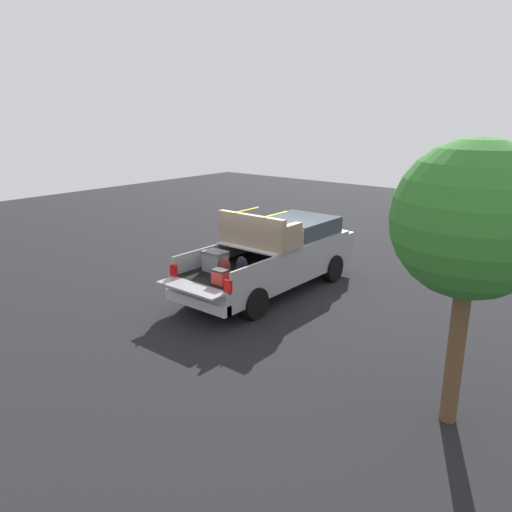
# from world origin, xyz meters

# --- Properties ---
(ground_plane) EXTENTS (40.00, 40.00, 0.00)m
(ground_plane) POSITION_xyz_m (0.00, 0.00, 0.00)
(ground_plane) COLOR black
(pickup_truck) EXTENTS (6.05, 2.08, 2.23)m
(pickup_truck) POSITION_xyz_m (0.33, 0.00, 0.94)
(pickup_truck) COLOR gray
(pickup_truck) RESTS_ON ground_plane
(tree_background) EXTENTS (2.26, 2.26, 4.34)m
(tree_background) POSITION_xyz_m (-2.88, -5.79, 3.18)
(tree_background) COLOR brown
(tree_background) RESTS_ON ground_plane
(trash_can) EXTENTS (0.60, 0.60, 0.98)m
(trash_can) POSITION_xyz_m (3.59, 2.77, 0.50)
(trash_can) COLOR #2D2D33
(trash_can) RESTS_ON ground_plane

